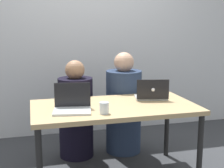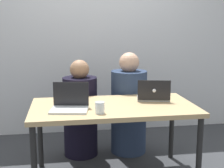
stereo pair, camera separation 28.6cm
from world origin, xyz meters
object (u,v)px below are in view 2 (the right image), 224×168
object	(u,v)px
person_on_left	(80,113)
water_glass_left	(100,108)
person_on_right	(129,109)
laptop_back_right	(153,96)
laptop_front_left	(70,104)

from	to	relation	value
person_on_left	water_glass_left	xyz separation A→B (m)	(0.12, -0.83, 0.28)
person_on_right	laptop_back_right	world-z (taller)	person_on_right
laptop_back_right	water_glass_left	size ratio (longest dim) A/B	3.62
laptop_back_right	person_on_right	bearing A→B (deg)	-60.67
person_on_left	laptop_front_left	bearing A→B (deg)	69.45
person_on_left	person_on_right	world-z (taller)	person_on_right
person_on_left	water_glass_left	bearing A→B (deg)	87.84
water_glass_left	laptop_back_right	bearing A→B (deg)	33.13
laptop_front_left	water_glass_left	world-z (taller)	laptop_front_left
person_on_right	water_glass_left	xyz separation A→B (m)	(-0.42, -0.83, 0.25)
person_on_left	laptop_front_left	size ratio (longest dim) A/B	3.05
person_on_left	person_on_right	distance (m)	0.54
person_on_left	water_glass_left	size ratio (longest dim) A/B	11.05
laptop_back_right	water_glass_left	xyz separation A→B (m)	(-0.56, -0.37, -0.00)
person_on_right	water_glass_left	distance (m)	0.96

